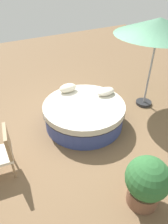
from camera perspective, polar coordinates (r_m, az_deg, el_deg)
ground_plane at (r=5.21m, az=0.00°, el=-3.14°), size 16.00×16.00×0.00m
round_bed at (r=5.03m, az=0.00°, el=-0.48°), size 1.99×1.99×0.59m
throw_pillow_0 at (r=5.24m, az=6.11°, el=5.78°), size 0.49×0.30×0.17m
throw_pillow_1 at (r=5.34m, az=-4.57°, el=6.76°), size 0.47×0.29×0.21m
patio_chair at (r=4.02m, az=-21.90°, el=-9.92°), size 0.58×0.59×0.98m
patio_umbrella at (r=5.38m, az=20.35°, el=21.50°), size 2.10×2.10×2.34m
planter at (r=3.50m, az=17.21°, el=-18.23°), size 0.70×0.70×0.97m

